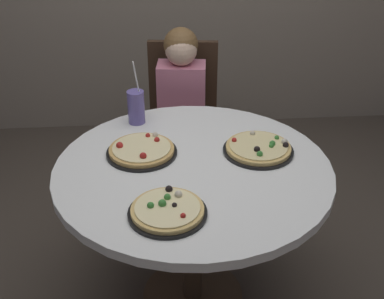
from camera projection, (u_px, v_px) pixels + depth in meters
name	position (u px, v px, depth m)	size (l,w,h in m)	color
ground_plane	(193.00, 296.00, 2.46)	(8.00, 8.00, 0.00)	#4C4238
dining_table	(193.00, 187.00, 2.13)	(1.15, 1.15, 0.75)	white
chair_wooden	(183.00, 115.00, 2.97)	(0.44, 0.44, 0.95)	#382619
diner_child	(181.00, 137.00, 2.84)	(0.29, 0.42, 1.08)	#3F4766
pizza_veggie	(168.00, 210.00, 1.79)	(0.29, 0.29, 0.05)	black
pizza_cheese	(259.00, 148.00, 2.17)	(0.30, 0.30, 0.05)	black
pizza_pepperoni	(142.00, 150.00, 2.15)	(0.30, 0.30, 0.05)	black
soda_cup	(136.00, 107.00, 2.37)	(0.08, 0.08, 0.31)	#6659A5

